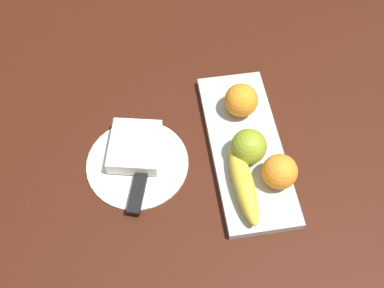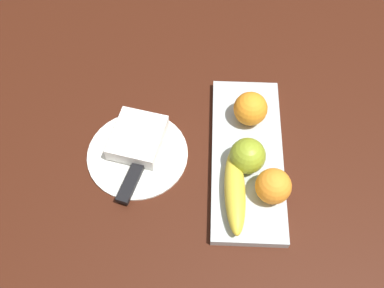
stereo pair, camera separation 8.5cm
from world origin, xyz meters
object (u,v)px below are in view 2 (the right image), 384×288
at_px(banana, 235,191).
at_px(dinner_plate, 138,154).
at_px(orange_near_banana, 273,186).
at_px(orange_near_apple, 250,109).
at_px(folded_napkin, 138,137).
at_px(knife, 134,175).
at_px(apple, 248,156).
at_px(fruit_tray, 247,156).

xyz_separation_m(banana, dinner_plate, (0.09, 0.19, -0.03)).
bearing_deg(orange_near_banana, banana, 94.94).
bearing_deg(orange_near_apple, dinner_plate, 110.86).
distance_m(folded_napkin, knife, 0.08).
xyz_separation_m(orange_near_apple, knife, (-0.14, 0.22, -0.04)).
distance_m(banana, folded_napkin, 0.22).
relative_size(apple, dinner_plate, 0.34).
bearing_deg(orange_near_apple, folded_napkin, 105.00).
height_order(orange_near_apple, knife, orange_near_apple).
distance_m(fruit_tray, knife, 0.22).
bearing_deg(fruit_tray, banana, 163.18).
xyz_separation_m(banana, orange_near_banana, (0.01, -0.07, 0.01)).
xyz_separation_m(banana, knife, (0.04, 0.19, -0.02)).
bearing_deg(knife, apple, -65.69).
height_order(fruit_tray, folded_napkin, folded_napkin).
relative_size(apple, orange_near_apple, 1.00).
distance_m(apple, folded_napkin, 0.22).
relative_size(dinner_plate, folded_napkin, 1.81).
bearing_deg(orange_near_apple, knife, 121.87).
xyz_separation_m(fruit_tray, knife, (-0.05, 0.22, 0.01)).
xyz_separation_m(apple, orange_near_apple, (0.11, -0.01, -0.00)).
xyz_separation_m(apple, dinner_plate, (0.02, 0.21, -0.05)).
xyz_separation_m(fruit_tray, folded_napkin, (0.03, 0.22, 0.02)).
relative_size(orange_near_apple, orange_near_banana, 1.03).
relative_size(orange_near_banana, dinner_plate, 0.33).
bearing_deg(apple, fruit_tray, -9.83).
distance_m(banana, knife, 0.20).
distance_m(banana, orange_near_apple, 0.18).
height_order(orange_near_apple, folded_napkin, orange_near_apple).
bearing_deg(banana, fruit_tray, -18.85).
bearing_deg(banana, dinner_plate, 62.50).
bearing_deg(fruit_tray, knife, 103.79).
bearing_deg(orange_near_apple, fruit_tray, 176.96).
bearing_deg(folded_napkin, fruit_tray, -96.59).
xyz_separation_m(banana, folded_napkin, (0.12, 0.19, -0.01)).
relative_size(orange_near_apple, dinner_plate, 0.34).
bearing_deg(banana, orange_near_apple, -12.34).
distance_m(orange_near_banana, knife, 0.26).
relative_size(fruit_tray, apple, 5.29).
relative_size(dinner_plate, knife, 1.13).
xyz_separation_m(orange_near_apple, dinner_plate, (-0.08, 0.22, -0.05)).
bearing_deg(folded_napkin, dinner_plate, 180.00).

